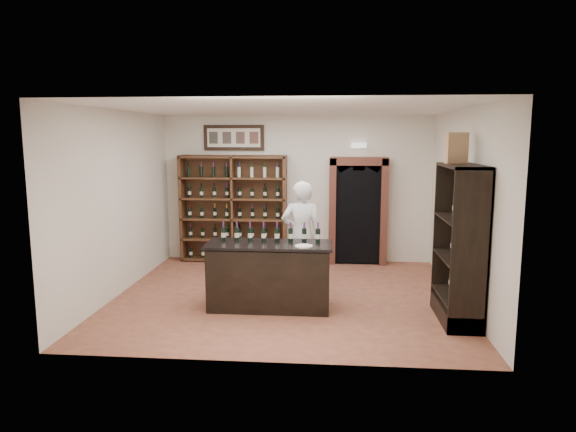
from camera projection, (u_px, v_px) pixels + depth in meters
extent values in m
plane|color=#9C5E3E|center=(286.00, 296.00, 8.37)|extent=(5.50, 5.50, 0.00)
plane|color=white|center=(286.00, 109.00, 7.91)|extent=(5.50, 5.50, 0.00)
cube|color=silver|center=(297.00, 189.00, 10.60)|extent=(5.50, 0.04, 3.00)
cube|color=silver|center=(119.00, 203.00, 8.38)|extent=(0.04, 5.00, 3.00)
cube|color=silver|center=(464.00, 207.00, 7.91)|extent=(0.04, 5.00, 3.00)
cube|color=#4F351B|center=(235.00, 208.00, 10.75)|extent=(2.20, 0.02, 2.20)
cube|color=#4F351B|center=(183.00, 208.00, 10.66)|extent=(0.06, 0.38, 2.20)
cube|color=#4F351B|center=(285.00, 209.00, 10.48)|extent=(0.06, 0.38, 2.20)
cube|color=#4F351B|center=(233.00, 209.00, 10.57)|extent=(0.04, 0.38, 2.20)
cube|color=#4F351B|center=(234.00, 259.00, 10.73)|extent=(2.18, 0.38, 0.04)
cube|color=#4F351B|center=(234.00, 239.00, 10.67)|extent=(2.18, 0.38, 0.04)
cube|color=#4F351B|center=(234.00, 219.00, 10.60)|extent=(2.18, 0.38, 0.03)
cube|color=#4F351B|center=(233.00, 199.00, 10.54)|extent=(2.18, 0.38, 0.04)
cube|color=#4F351B|center=(233.00, 178.00, 10.47)|extent=(2.18, 0.38, 0.04)
cube|color=#4F351B|center=(233.00, 157.00, 10.41)|extent=(2.18, 0.38, 0.04)
cube|color=black|center=(234.00, 138.00, 10.52)|extent=(1.25, 0.04, 0.52)
cube|color=black|center=(358.00, 212.00, 10.40)|extent=(0.97, 0.29, 2.05)
cube|color=#AC5642|center=(332.00, 211.00, 10.42)|extent=(0.14, 0.35, 2.15)
cube|color=#AC5642|center=(384.00, 212.00, 10.34)|extent=(0.14, 0.35, 2.15)
cube|color=#AC5642|center=(359.00, 161.00, 10.23)|extent=(1.15, 0.35, 0.16)
cube|color=white|center=(359.00, 145.00, 10.28)|extent=(0.30, 0.10, 0.10)
cube|color=black|center=(269.00, 278.00, 7.73)|extent=(1.80, 0.70, 0.94)
cube|color=black|center=(269.00, 245.00, 7.65)|extent=(1.88, 0.78, 0.04)
cylinder|color=black|center=(224.00, 234.00, 7.82)|extent=(0.07, 0.07, 0.21)
cylinder|color=silver|center=(224.00, 235.00, 7.82)|extent=(0.07, 0.07, 0.07)
cylinder|color=#4F286C|center=(223.00, 224.00, 7.80)|extent=(0.03, 0.03, 0.09)
cylinder|color=black|center=(237.00, 234.00, 7.80)|extent=(0.07, 0.07, 0.21)
cylinder|color=silver|center=(237.00, 235.00, 7.81)|extent=(0.07, 0.07, 0.07)
cylinder|color=#4F286C|center=(237.00, 224.00, 7.78)|extent=(0.03, 0.03, 0.09)
cylinder|color=black|center=(250.00, 234.00, 7.79)|extent=(0.07, 0.07, 0.21)
cylinder|color=silver|center=(250.00, 235.00, 7.79)|extent=(0.07, 0.07, 0.07)
cylinder|color=#4F286C|center=(250.00, 225.00, 7.76)|extent=(0.03, 0.03, 0.09)
cylinder|color=black|center=(264.00, 235.00, 7.77)|extent=(0.07, 0.07, 0.21)
cylinder|color=silver|center=(264.00, 236.00, 7.77)|extent=(0.07, 0.07, 0.07)
cylinder|color=#4F286C|center=(264.00, 225.00, 7.75)|extent=(0.03, 0.03, 0.09)
cylinder|color=black|center=(277.00, 235.00, 7.75)|extent=(0.07, 0.07, 0.21)
cylinder|color=silver|center=(277.00, 236.00, 7.75)|extent=(0.07, 0.07, 0.07)
cylinder|color=#4F286C|center=(277.00, 225.00, 7.73)|extent=(0.03, 0.03, 0.09)
cylinder|color=black|center=(291.00, 235.00, 7.74)|extent=(0.07, 0.07, 0.21)
cylinder|color=silver|center=(291.00, 236.00, 7.74)|extent=(0.07, 0.07, 0.07)
cylinder|color=#4F286C|center=(291.00, 225.00, 7.71)|extent=(0.03, 0.03, 0.09)
cylinder|color=black|center=(304.00, 235.00, 7.72)|extent=(0.07, 0.07, 0.21)
cylinder|color=silver|center=(304.00, 236.00, 7.72)|extent=(0.07, 0.07, 0.07)
cylinder|color=#4F286C|center=(304.00, 225.00, 7.69)|extent=(0.03, 0.03, 0.09)
cylinder|color=black|center=(318.00, 235.00, 7.70)|extent=(0.07, 0.07, 0.21)
cylinder|color=silver|center=(318.00, 236.00, 7.70)|extent=(0.07, 0.07, 0.07)
cylinder|color=#4F286C|center=(318.00, 226.00, 7.68)|extent=(0.03, 0.03, 0.09)
cube|color=black|center=(476.00, 244.00, 7.09)|extent=(0.02, 1.20, 2.20)
cube|color=black|center=(470.00, 253.00, 6.54)|extent=(0.48, 0.04, 2.20)
cube|color=black|center=(450.00, 236.00, 7.68)|extent=(0.48, 0.04, 2.20)
cube|color=black|center=(463.00, 166.00, 6.94)|extent=(0.48, 1.20, 0.04)
cube|color=black|center=(456.00, 312.00, 7.26)|extent=(0.48, 1.20, 0.24)
cube|color=black|center=(456.00, 296.00, 7.22)|extent=(0.48, 1.16, 0.03)
cube|color=black|center=(458.00, 258.00, 7.14)|extent=(0.48, 1.16, 0.03)
cube|color=black|center=(460.00, 219.00, 7.05)|extent=(0.48, 1.16, 0.03)
imported|color=white|center=(301.00, 236.00, 8.62)|extent=(0.72, 0.51, 1.85)
cylinder|color=silver|center=(304.00, 246.00, 7.39)|extent=(0.26, 0.26, 0.02)
cube|color=tan|center=(456.00, 148.00, 7.22)|extent=(0.33, 0.20, 0.43)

